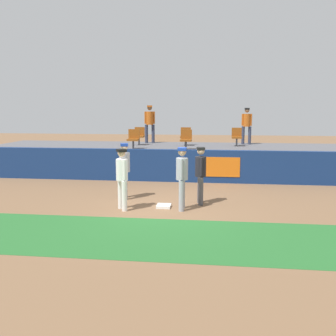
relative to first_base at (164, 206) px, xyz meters
The scene contains 16 objects.
ground_plane 0.13m from the first_base, 20.55° to the right, with size 60.00×60.00×0.00m, color brown.
grass_foreground_strip 2.58m from the first_base, 87.51° to the right, with size 18.00×2.80×0.01m, color #26662B.
first_base is the anchor object (origin of this frame).
player_fielder_home 1.53m from the first_base, 161.36° to the right, with size 0.46×0.56×1.73m.
player_runner_visitor 1.93m from the first_base, 145.40° to the left, with size 0.40×0.48×1.75m.
player_coach_visitor 1.14m from the first_base, 19.54° to the right, with size 0.34×0.50×1.77m.
player_umpire 1.50m from the first_base, 27.40° to the left, with size 0.37×0.48×1.71m.
field_wall 3.98m from the first_base, 88.26° to the left, with size 18.00×0.26×1.26m.
bleacher_platform 6.53m from the first_base, 89.01° to the left, with size 18.00×4.80×1.10m, color #59595E.
seat_back_right 7.73m from the first_base, 71.32° to the left, with size 0.45×0.44×0.84m.
seat_back_center 7.34m from the first_base, 89.46° to the left, with size 0.47×0.44×0.84m.
seat_back_left 7.65m from the first_base, 106.58° to the left, with size 0.47×0.44×0.84m.
seat_front_center 5.60m from the first_base, 87.57° to the left, with size 0.47×0.44×0.84m.
seat_front_left 5.95m from the first_base, 110.67° to the left, with size 0.48×0.44×0.84m.
spectator_hooded 8.71m from the first_base, 102.40° to the left, with size 0.52×0.42×1.87m.
spectator_capped 8.85m from the first_base, 70.07° to the left, with size 0.49×0.36×1.75m.
Camera 1 is at (1.33, -10.64, 2.86)m, focal length 40.91 mm.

